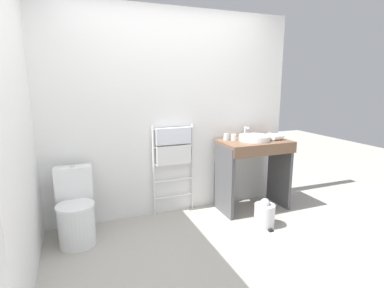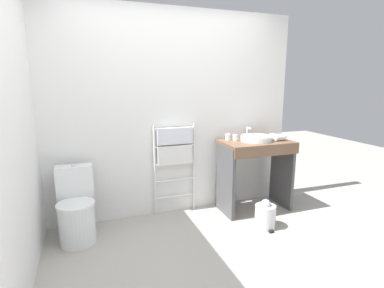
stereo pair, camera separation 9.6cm
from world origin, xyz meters
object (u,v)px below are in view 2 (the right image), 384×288
at_px(cup_near_wall, 228,137).
at_px(trash_bin, 265,216).
at_px(cup_near_edge, 235,137).
at_px(toilet, 76,211).
at_px(towel_radiator, 175,151).
at_px(hair_dryer, 279,137).
at_px(sink_basin, 256,138).

relative_size(cup_near_wall, trash_bin, 0.24).
bearing_deg(trash_bin, cup_near_edge, 98.27).
xyz_separation_m(toilet, trash_bin, (1.97, -0.44, -0.17)).
bearing_deg(toilet, towel_radiator, 14.52).
bearing_deg(towel_radiator, cup_near_edge, -10.72).
bearing_deg(hair_dryer, cup_near_edge, 161.11).
relative_size(toilet, cup_near_wall, 9.47).
height_order(towel_radiator, cup_near_edge, towel_radiator).
bearing_deg(towel_radiator, toilet, -165.48).
height_order(sink_basin, hair_dryer, hair_dryer).
xyz_separation_m(toilet, towel_radiator, (1.15, 0.30, 0.47)).
height_order(hair_dryer, trash_bin, hair_dryer).
bearing_deg(cup_near_wall, hair_dryer, -21.06).
distance_m(sink_basin, cup_near_edge, 0.26).
relative_size(cup_near_edge, trash_bin, 0.23).
bearing_deg(toilet, cup_near_wall, 6.57).
bearing_deg(cup_near_edge, towel_radiator, 169.28).
relative_size(hair_dryer, trash_bin, 0.55).
bearing_deg(cup_near_edge, hair_dryer, -18.89).
xyz_separation_m(cup_near_edge, hair_dryer, (0.52, -0.18, 0.00)).
bearing_deg(hair_dryer, toilet, 179.53).
bearing_deg(hair_dryer, sink_basin, 167.20).
distance_m(sink_basin, cup_near_wall, 0.35).
bearing_deg(toilet, trash_bin, -12.55).
distance_m(cup_near_edge, trash_bin, 1.00).
height_order(cup_near_edge, trash_bin, cup_near_edge).
xyz_separation_m(cup_near_wall, hair_dryer, (0.59, -0.23, 0.00)).
relative_size(towel_radiator, cup_near_wall, 13.83).
xyz_separation_m(toilet, sink_basin, (2.12, 0.04, 0.62)).
height_order(towel_radiator, cup_near_wall, towel_radiator).
xyz_separation_m(towel_radiator, hair_dryer, (1.26, -0.32, 0.15)).
height_order(toilet, sink_basin, sink_basin).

